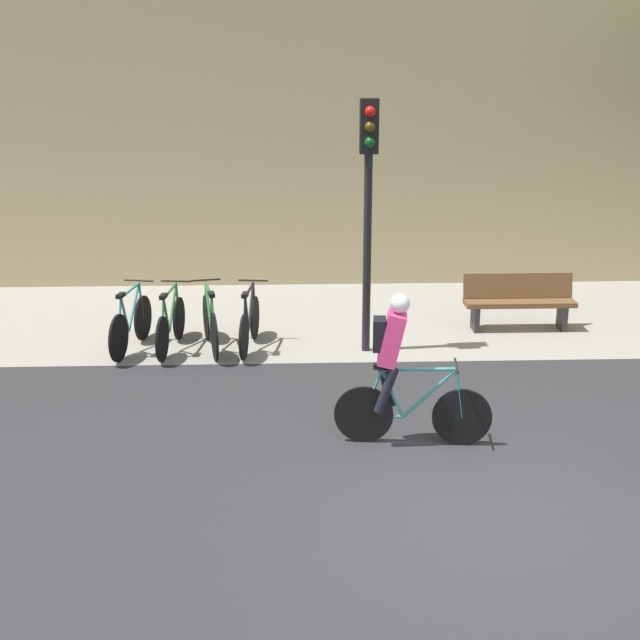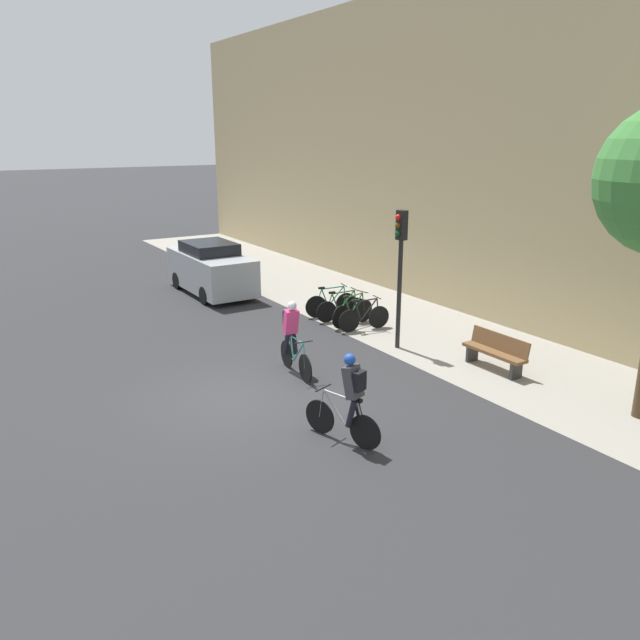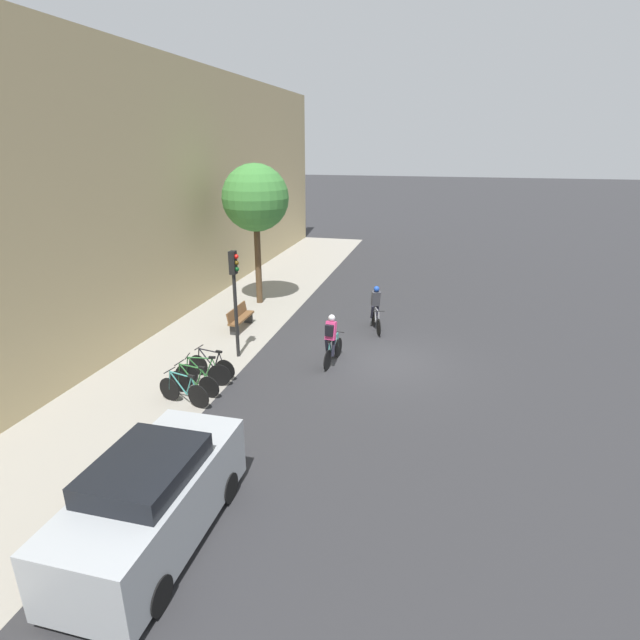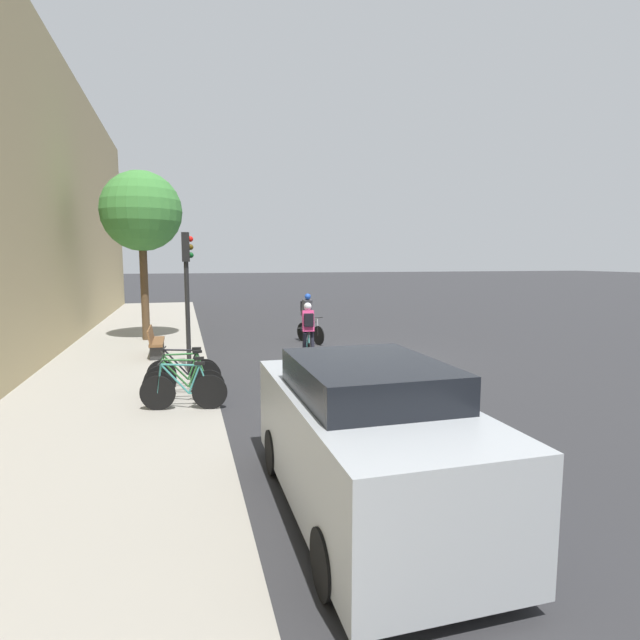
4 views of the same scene
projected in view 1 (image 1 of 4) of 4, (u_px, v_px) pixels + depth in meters
ground at (491, 518)px, 8.61m from camera, size 200.00×200.00×0.00m
kerb_strip at (402, 317)px, 15.06m from camera, size 44.00×4.50×0.01m
building_facade at (392, 6)px, 16.02m from camera, size 44.00×0.60×10.17m
cyclist_pink at (398, 366)px, 9.98m from camera, size 1.79×0.49×1.78m
parked_bike_0 at (131, 324)px, 13.30m from camera, size 0.50×1.70×0.99m
parked_bike_1 at (171, 324)px, 13.32m from camera, size 0.46×1.70×0.97m
parked_bike_2 at (210, 323)px, 13.34m from camera, size 0.50×1.68×0.99m
parked_bike_3 at (249, 323)px, 13.37m from camera, size 0.46×1.65×0.97m
traffic_light_pole at (368, 181)px, 12.65m from camera, size 0.26×0.30×3.69m
bench at (519, 301)px, 14.30m from camera, size 1.77×0.44×0.89m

